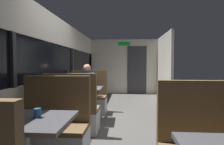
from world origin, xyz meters
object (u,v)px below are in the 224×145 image
coffee_cup_primary (37,113)px  coffee_cup_secondary (88,86)px  bench_near_window_facing_entry (53,133)px  dining_table_mid_window (82,92)px  bench_mid_window_facing_end (73,114)px  dining_table_near_window (24,129)px  bench_mid_window_facing_entry (88,100)px  seated_passenger (87,92)px

coffee_cup_primary → coffee_cup_secondary: bearing=89.0°
bench_near_window_facing_entry → dining_table_mid_window: (0.00, 1.65, 0.31)m
bench_near_window_facing_entry → bench_mid_window_facing_end: bearing=90.0°
dining_table_mid_window → dining_table_near_window: bearing=-90.0°
bench_mid_window_facing_entry → coffee_cup_secondary: bearing=-78.6°
bench_near_window_facing_entry → dining_table_mid_window: size_ratio=1.22×
bench_mid_window_facing_entry → seated_passenger: bearing=-90.0°
bench_mid_window_facing_end → bench_mid_window_facing_entry: size_ratio=1.00×
bench_near_window_facing_entry → bench_mid_window_facing_end: 0.95m
dining_table_near_window → dining_table_mid_window: (0.00, 2.35, 0.00)m
seated_passenger → coffee_cup_secondary: 0.72m
seated_passenger → coffee_cup_primary: (0.11, -2.92, 0.25)m
seated_passenger → coffee_cup_primary: 2.94m
seated_passenger → coffee_cup_primary: size_ratio=14.00×
dining_table_mid_window → seated_passenger: seated_passenger is taller
bench_mid_window_facing_entry → coffee_cup_primary: 3.03m
bench_mid_window_facing_end → seated_passenger: 1.34m
dining_table_near_window → dining_table_mid_window: same height
dining_table_mid_window → bench_mid_window_facing_end: bearing=-90.0°
bench_mid_window_facing_end → bench_near_window_facing_entry: bearing=-90.0°
bench_near_window_facing_entry → coffee_cup_secondary: size_ratio=12.22×
bench_mid_window_facing_end → dining_table_mid_window: bearing=90.0°
coffee_cup_primary → dining_table_mid_window: bearing=92.7°
bench_near_window_facing_entry → coffee_cup_secondary: (0.15, 1.61, 0.46)m
dining_table_mid_window → seated_passenger: size_ratio=0.71×
dining_table_mid_window → bench_near_window_facing_entry: bearing=-90.0°
bench_mid_window_facing_entry → dining_table_mid_window: bearing=-90.0°
coffee_cup_secondary → bench_mid_window_facing_end: bearing=-102.5°
bench_mid_window_facing_end → coffee_cup_secondary: 0.82m
dining_table_mid_window → coffee_cup_secondary: (0.15, -0.03, 0.15)m
dining_table_near_window → bench_near_window_facing_entry: bearing=90.0°
bench_mid_window_facing_end → coffee_cup_secondary: (0.15, 0.67, 0.46)m
bench_mid_window_facing_entry → coffee_cup_primary: bench_mid_window_facing_entry is taller
seated_passenger → bench_near_window_facing_entry: bearing=-90.0°
bench_mid_window_facing_end → coffee_cup_primary: size_ratio=12.22×
seated_passenger → coffee_cup_secondary: seated_passenger is taller
dining_table_mid_window → coffee_cup_primary: size_ratio=10.00×
dining_table_near_window → bench_mid_window_facing_entry: (0.00, 3.05, -0.31)m
bench_near_window_facing_entry → coffee_cup_secondary: 1.68m
dining_table_mid_window → seated_passenger: (0.00, 0.63, -0.10)m
bench_mid_window_facing_entry → dining_table_near_window: bearing=-90.0°
seated_passenger → coffee_cup_secondary: bearing=-77.4°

